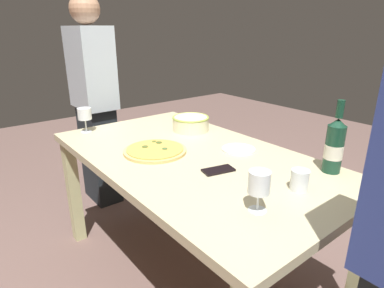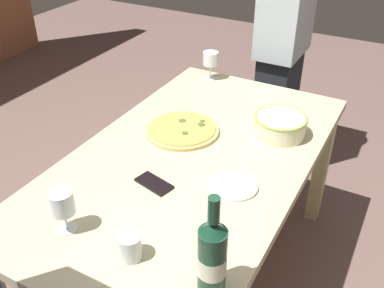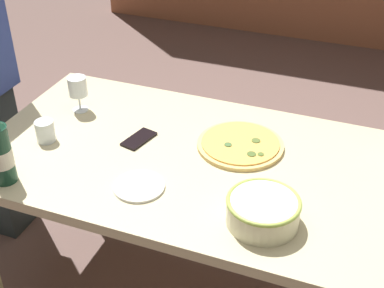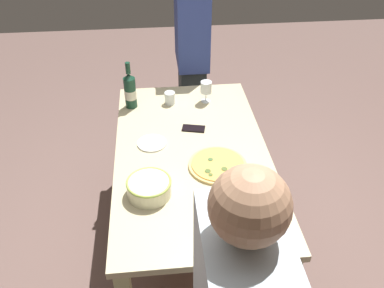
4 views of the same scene
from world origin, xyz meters
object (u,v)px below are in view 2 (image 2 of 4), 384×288
Objects in this scene: wine_bottle at (212,256)px; person_guest_left at (282,49)px; wine_glass_near_pizza at (211,60)px; cup_amber at (130,247)px; serving_bowl at (280,124)px; dining_table at (192,174)px; pizza at (182,130)px; cell_phone at (154,183)px; wine_glass_by_bottle at (62,204)px; side_plate at (234,186)px.

person_guest_left is (1.73, 0.39, -0.07)m from wine_bottle.
wine_glass_near_pizza is 1.33m from cup_amber.
serving_bowl is 0.91m from cup_amber.
person_guest_left reaches higher than dining_table.
wine_glass_near_pizza is at bearing 26.75° from wine_bottle.
dining_table is 10.55× the size of wine_glass_near_pizza.
wine_bottle is 3.86× the size of cup_amber.
pizza is 3.87× the size of cup_amber.
person_guest_left is (1.41, -0.01, 0.05)m from cell_phone.
cup_amber reaches higher than cell_phone.
person_guest_left reaches higher than cell_phone.
cell_phone is at bearing -165.79° from pizza.
wine_bottle is 0.52m from wine_glass_by_bottle.
wine_glass_near_pizza is at bearing 31.91° from side_plate.
cup_amber is (-0.71, -0.23, 0.03)m from pizza.
serving_bowl is at bearing 6.96° from wine_bottle.
pizza is 0.59m from wine_glass_near_pizza.
cell_phone is at bearing -1.56° from person_guest_left.
serving_bowl is 0.89m from person_guest_left.
cup_amber reaches higher than pizza.
pizza is 1.04m from person_guest_left.
wine_bottle is at bearing -163.96° from side_plate.
wine_glass_near_pizza is 1.05× the size of cell_phone.
wine_bottle is at bearing 11.42° from person_guest_left.
wine_bottle is (-0.55, -0.36, 0.22)m from dining_table.
wine_glass_near_pizza reaches higher than cup_amber.
side_plate is 1.31m from person_guest_left.
wine_glass_by_bottle is at bearing 155.50° from serving_bowl.
cell_phone reaches higher than dining_table.
pizza reaches higher than cell_phone.
serving_bowl is 2.73× the size of cup_amber.
serving_bowl is at bearing 17.10° from person_guest_left.
cup_amber is at bearing 34.91° from cell_phone.
side_plate is (-0.10, -0.23, 0.10)m from dining_table.
person_guest_left reaches higher than side_plate.
dining_table is 6.90× the size of serving_bowl.
side_plate is (-0.82, -0.51, -0.10)m from wine_glass_near_pizza.
serving_bowl is at bearing -37.42° from dining_table.
serving_bowl is at bearing -2.75° from side_plate.
wine_bottle is at bearing 64.62° from cell_phone.
wine_glass_by_bottle is 0.37m from cell_phone.
cup_amber is 0.48m from side_plate.
cell_phone is (-0.38, -0.10, -0.01)m from pizza.
wine_glass_near_pizza reaches higher than side_plate.
wine_bottle is 1.42m from wine_glass_near_pizza.
person_guest_left is (0.46, -0.25, -0.05)m from wine_glass_near_pizza.
serving_bowl is at bearing -9.95° from cup_amber.
wine_glass_by_bottle is (-0.02, 0.52, -0.02)m from wine_bottle.
wine_glass_near_pizza is (0.71, 0.28, 0.20)m from dining_table.
serving_bowl is 1.61× the size of cell_phone.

